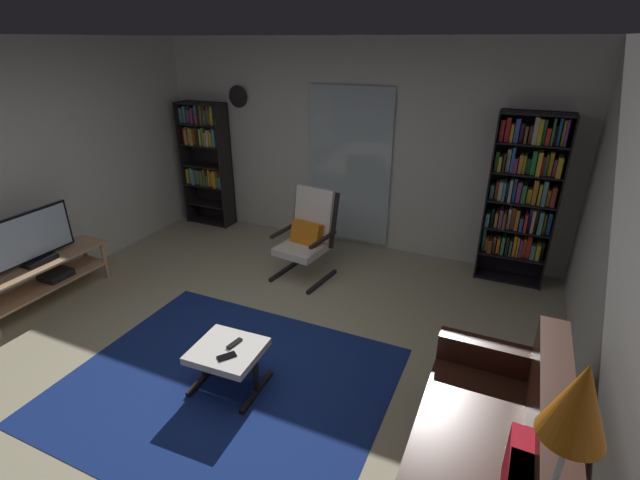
% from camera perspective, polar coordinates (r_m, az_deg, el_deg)
% --- Properties ---
extents(ground_plane, '(7.02, 7.02, 0.00)m').
position_cam_1_polar(ground_plane, '(4.07, -11.38, -15.47)').
color(ground_plane, tan).
extents(wall_back, '(5.60, 0.06, 2.60)m').
position_cam_1_polar(wall_back, '(5.86, 4.17, 11.66)').
color(wall_back, silver).
rests_on(wall_back, ground).
extents(glass_door_panel, '(1.10, 0.01, 2.00)m').
position_cam_1_polar(glass_door_panel, '(5.86, 3.71, 9.17)').
color(glass_door_panel, silver).
extents(area_rug, '(2.54, 2.10, 0.01)m').
position_cam_1_polar(area_rug, '(3.90, -11.83, -17.42)').
color(area_rug, navy).
rests_on(area_rug, ground).
extents(tv_stand, '(0.41, 1.37, 0.48)m').
position_cam_1_polar(tv_stand, '(5.50, -31.49, -3.79)').
color(tv_stand, tan).
rests_on(tv_stand, ground).
extents(television, '(0.20, 0.84, 0.54)m').
position_cam_1_polar(television, '(5.33, -32.60, 0.07)').
color(television, black).
rests_on(television, tv_stand).
extents(bookshelf_near_tv, '(0.70, 0.30, 1.76)m').
position_cam_1_polar(bookshelf_near_tv, '(6.80, -14.20, 10.27)').
color(bookshelf_near_tv, black).
rests_on(bookshelf_near_tv, ground).
extents(bookshelf_near_sofa, '(0.72, 0.30, 1.89)m').
position_cam_1_polar(bookshelf_near_sofa, '(5.35, 24.33, 5.30)').
color(bookshelf_near_sofa, black).
rests_on(bookshelf_near_sofa, ground).
extents(leather_sofa, '(0.80, 1.76, 0.86)m').
position_cam_1_polar(leather_sofa, '(3.03, 20.87, -25.72)').
color(leather_sofa, '#331A11').
rests_on(leather_sofa, ground).
extents(lounge_armchair, '(0.64, 0.72, 1.02)m').
position_cam_1_polar(lounge_armchair, '(5.15, -1.55, 0.98)').
color(lounge_armchair, black).
rests_on(lounge_armchair, ground).
extents(ottoman, '(0.54, 0.50, 0.37)m').
position_cam_1_polar(ottoman, '(3.69, -11.60, -14.05)').
color(ottoman, white).
rests_on(ottoman, ground).
extents(tv_remote, '(0.06, 0.15, 0.02)m').
position_cam_1_polar(tv_remote, '(3.67, -10.77, -12.75)').
color(tv_remote, black).
rests_on(tv_remote, ottoman).
extents(cell_phone, '(0.14, 0.15, 0.01)m').
position_cam_1_polar(cell_phone, '(3.56, -11.73, -14.23)').
color(cell_phone, black).
rests_on(cell_phone, ottoman).
extents(floor_lamp_by_sofa, '(0.22, 0.22, 1.66)m').
position_cam_1_polar(floor_lamp_by_sofa, '(1.81, 29.08, -20.53)').
color(floor_lamp_by_sofa, '#A5A5AD').
rests_on(floor_lamp_by_sofa, ground).
extents(wall_clock, '(0.29, 0.03, 0.29)m').
position_cam_1_polar(wall_clock, '(6.44, -10.30, 17.45)').
color(wall_clock, silver).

